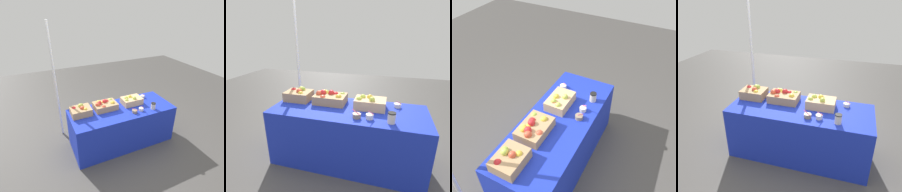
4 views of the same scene
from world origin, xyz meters
TOP-DOWN VIEW (x-y plane):
  - ground_plane at (0.00, 0.00)m, footprint 10.00×10.00m
  - table at (0.00, 0.00)m, footprint 1.90×0.76m
  - apple_crate_left at (-0.73, 0.12)m, footprint 0.34×0.28m
  - apple_crate_middle at (-0.28, 0.14)m, footprint 0.41×0.29m
  - apple_crate_right at (0.25, 0.10)m, footprint 0.38×0.26m
  - sample_bowl_near at (0.15, -0.21)m, footprint 0.10×0.09m
  - sample_bowl_mid at (0.59, 0.23)m, footprint 0.09×0.09m
  - sample_bowl_far at (0.29, -0.20)m, footprint 0.09×0.09m
  - coffee_cup at (0.52, -0.23)m, footprint 0.08×0.08m
  - tent_pole at (-1.02, 0.71)m, footprint 0.04×0.04m

SIDE VIEW (x-z plane):
  - ground_plane at x=0.00m, z-range 0.00..0.00m
  - table at x=0.00m, z-range 0.00..0.74m
  - sample_bowl_mid at x=0.59m, z-range 0.72..0.81m
  - sample_bowl_near at x=0.15m, z-range 0.72..0.82m
  - sample_bowl_far at x=0.29m, z-range 0.71..0.83m
  - coffee_cup at x=0.52m, z-range 0.74..0.86m
  - apple_crate_right at x=0.25m, z-range 0.72..0.90m
  - apple_crate_middle at x=-0.28m, z-range 0.73..0.90m
  - apple_crate_left at x=-0.73m, z-range 0.72..0.90m
  - tent_pole at x=-1.02m, z-range 0.00..2.24m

